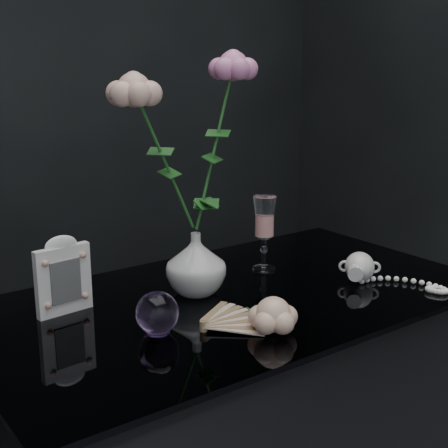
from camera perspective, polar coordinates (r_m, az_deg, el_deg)
vase at (r=1.28m, az=-2.58°, el=-3.63°), size 0.16×0.16×0.13m
wine_glass at (r=1.42m, az=3.71°, el=-0.89°), size 0.07×0.07×0.17m
picture_frame at (r=1.21m, az=-14.51°, el=-4.51°), size 0.12×0.10×0.15m
paperweight at (r=1.11m, az=-6.12°, el=-8.08°), size 0.09×0.09×0.08m
paper_fan at (r=1.12m, az=-1.90°, el=-9.21°), size 0.27×0.24×0.02m
loose_rose at (r=1.11m, az=4.53°, el=-8.31°), size 0.20×0.23×0.07m
pearl_jar at (r=1.40m, az=12.30°, el=-3.73°), size 0.32×0.32×0.07m
roses at (r=1.22m, az=-3.17°, el=7.91°), size 0.31×0.11×0.41m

